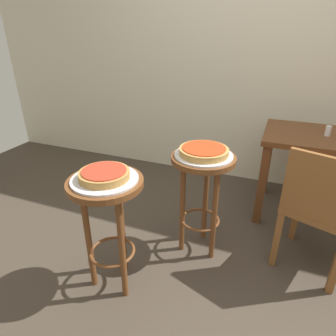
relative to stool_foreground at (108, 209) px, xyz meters
name	(u,v)px	position (x,y,z in m)	size (l,w,h in m)	color
ground_plane	(200,286)	(0.52, 0.16, -0.55)	(6.00, 6.00, 0.00)	#42382D
back_wall	(261,23)	(0.52, 1.81, 0.95)	(6.00, 0.10, 3.00)	beige
stool_foreground	(108,209)	(0.00, 0.00, 0.00)	(0.41, 0.41, 0.73)	brown
serving_plate_foreground	(105,179)	(0.00, 0.00, 0.19)	(0.36, 0.36, 0.01)	silver
pizza_foreground	(104,174)	(0.00, 0.00, 0.22)	(0.27, 0.27, 0.05)	#B78442
stool_middle	(202,182)	(0.40, 0.51, 0.00)	(0.41, 0.41, 0.73)	brown
serving_plate_middle	(204,155)	(0.40, 0.51, 0.19)	(0.37, 0.37, 0.01)	silver
pizza_middle	(204,151)	(0.40, 0.51, 0.22)	(0.31, 0.31, 0.05)	tan
dining_table	(329,151)	(1.21, 1.26, 0.05)	(0.99, 0.63, 0.72)	#5B3319
condiment_shaker	(328,131)	(1.16, 1.25, 0.21)	(0.04, 0.04, 0.08)	white
wooden_chair	(320,209)	(1.12, 0.58, -0.08)	(0.51, 0.51, 0.85)	brown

